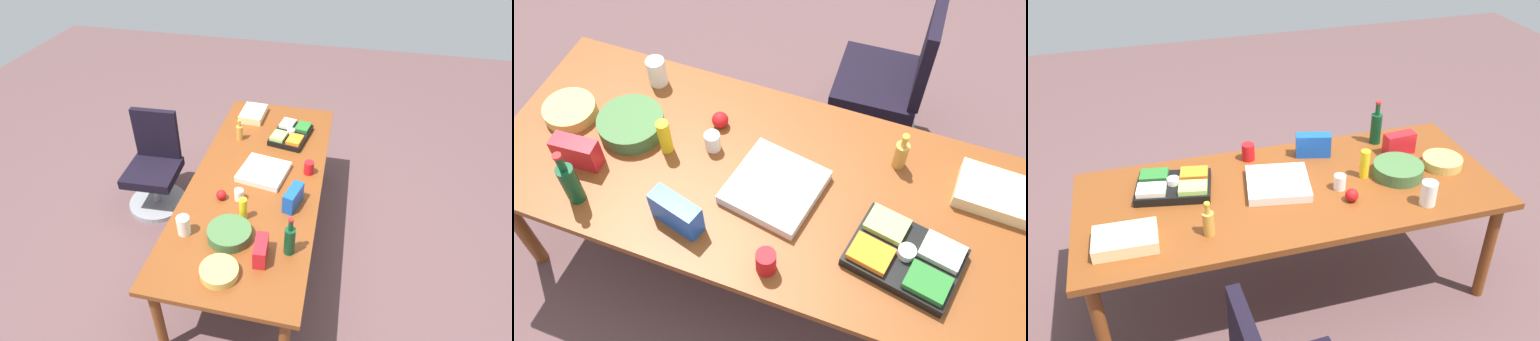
{
  "view_description": "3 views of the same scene",
  "coord_description": "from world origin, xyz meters",
  "views": [
    {
      "loc": [
        -2.49,
        -0.55,
        2.81
      ],
      "look_at": [
        0.06,
        0.03,
        0.78
      ],
      "focal_mm": 28.76,
      "sensor_mm": 36.0,
      "label": 1
    },
    {
      "loc": [
        0.51,
        -1.28,
        2.76
      ],
      "look_at": [
        0.02,
        0.03,
        0.79
      ],
      "focal_mm": 39.59,
      "sensor_mm": 36.0,
      "label": 2
    },
    {
      "loc": [
        0.77,
        2.48,
        2.52
      ],
      "look_at": [
        0.02,
        -0.08,
        0.83
      ],
      "focal_mm": 37.81,
      "sensor_mm": 36.0,
      "label": 3
    }
  ],
  "objects": [
    {
      "name": "apple_red",
      "position": [
        -0.29,
        0.21,
        0.79
      ],
      "size": [
        0.1,
        0.1,
        0.08
      ],
      "primitive_type": "sphere",
      "rotation": [
        0.0,
        0.0,
        0.3
      ],
      "color": "red",
      "rests_on": "conference_table"
    },
    {
      "name": "chip_bag_red",
      "position": [
        -0.79,
        -0.2,
        0.82
      ],
      "size": [
        0.21,
        0.09,
        0.14
      ],
      "primitive_type": "cube",
      "rotation": [
        0.0,
        0.0,
        0.07
      ],
      "color": "red",
      "rests_on": "conference_table"
    },
    {
      "name": "veggie_tray",
      "position": [
        0.65,
        -0.17,
        0.79
      ],
      "size": [
        0.47,
        0.37,
        0.09
      ],
      "color": "black",
      "rests_on": "conference_table"
    },
    {
      "name": "chip_bag_blue",
      "position": [
        -0.25,
        -0.32,
        0.83
      ],
      "size": [
        0.23,
        0.13,
        0.15
      ],
      "primitive_type": "cube",
      "rotation": [
        0.0,
        0.0,
        -0.26
      ],
      "color": "#144AB5",
      "rests_on": "conference_table"
    },
    {
      "name": "red_solo_cup",
      "position": [
        0.16,
        -0.39,
        0.81
      ],
      "size": [
        0.1,
        0.1,
        0.11
      ],
      "primitive_type": "cylinder",
      "rotation": [
        0.0,
        0.0,
        0.24
      ],
      "color": "red",
      "rests_on": "conference_table"
    },
    {
      "name": "mayo_jar",
      "position": [
        -0.69,
        0.36,
        0.82
      ],
      "size": [
        0.1,
        0.1,
        0.14
      ],
      "primitive_type": "cylinder",
      "rotation": [
        0.0,
        0.0,
        0.11
      ],
      "color": "white",
      "rests_on": "conference_table"
    },
    {
      "name": "sheet_cake",
      "position": [
        0.94,
        0.25,
        0.79
      ],
      "size": [
        0.33,
        0.23,
        0.07
      ],
      "primitive_type": "cube",
      "rotation": [
        0.0,
        0.0,
        -0.03
      ],
      "color": "beige",
      "rests_on": "conference_table"
    },
    {
      "name": "dressing_bottle",
      "position": [
        0.52,
        0.28,
        0.83
      ],
      "size": [
        0.07,
        0.07,
        0.2
      ],
      "color": "#C98B38",
      "rests_on": "conference_table"
    },
    {
      "name": "paper_cup",
      "position": [
        -0.27,
        0.08,
        0.8
      ],
      "size": [
        0.09,
        0.09,
        0.09
      ],
      "primitive_type": "cylinder",
      "rotation": [
        0.0,
        0.0,
        0.29
      ],
      "color": "white",
      "rests_on": "conference_table"
    },
    {
      "name": "salad_bowl",
      "position": [
        -0.66,
        0.05,
        0.79
      ],
      "size": [
        0.37,
        0.37,
        0.08
      ],
      "primitive_type": "cylinder",
      "rotation": [
        0.0,
        0.0,
        0.28
      ],
      "color": "#3D6335",
      "rests_on": "conference_table"
    },
    {
      "name": "conference_table",
      "position": [
        0.0,
        0.0,
        0.69
      ],
      "size": [
        2.44,
        1.02,
        0.75
      ],
      "color": "brown",
      "rests_on": "ground"
    },
    {
      "name": "ground_plane",
      "position": [
        0.0,
        0.0,
        0.0
      ],
      "size": [
        10.0,
        10.0,
        0.0
      ],
      "primitive_type": "plane",
      "color": "brown"
    },
    {
      "name": "wine_bottle",
      "position": [
        -0.7,
        -0.37,
        0.87
      ],
      "size": [
        0.08,
        0.08,
        0.3
      ],
      "color": "#0D3E20",
      "rests_on": "conference_table"
    },
    {
      "name": "mustard_bottle",
      "position": [
        -0.46,
        0.0,
        0.84
      ],
      "size": [
        0.07,
        0.07,
        0.18
      ],
      "primitive_type": "cylinder",
      "rotation": [
        0.0,
        0.0,
        -0.27
      ],
      "color": "yellow",
      "rests_on": "conference_table"
    },
    {
      "name": "chip_bowl",
      "position": [
        -0.97,
        0.02,
        0.78
      ],
      "size": [
        0.27,
        0.27,
        0.06
      ],
      "primitive_type": "cylinder",
      "rotation": [
        0.0,
        0.0,
        0.13
      ],
      "color": "tan",
      "rests_on": "conference_table"
    },
    {
      "name": "pizza_box",
      "position": [
        0.07,
        -0.04,
        0.78
      ],
      "size": [
        0.42,
        0.42,
        0.05
      ],
      "primitive_type": "cube",
      "rotation": [
        0.0,
        0.0,
        -0.17
      ],
      "color": "silver",
      "rests_on": "conference_table"
    }
  ]
}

